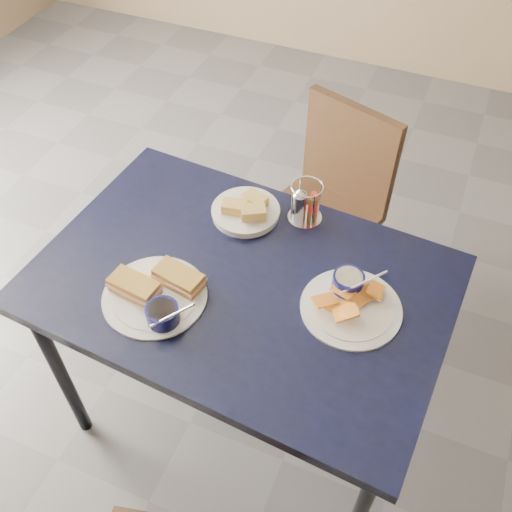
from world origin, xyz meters
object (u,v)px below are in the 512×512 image
at_px(condiment_caddy, 304,204).
at_px(plantain_plate, 350,299).
at_px(dining_table, 242,293).
at_px(chair_far, 326,192).
at_px(sandwich_plate, 157,293).
at_px(bread_basket, 246,211).

bearing_deg(condiment_caddy, plantain_plate, -49.69).
xyz_separation_m(dining_table, chair_far, (0.04, 0.74, -0.19)).
bearing_deg(condiment_caddy, chair_far, 95.22).
bearing_deg(sandwich_plate, plantain_plate, 20.98).
height_order(chair_far, sandwich_plate, sandwich_plate).
relative_size(chair_far, bread_basket, 3.98).
bearing_deg(bread_basket, plantain_plate, -27.65).
relative_size(dining_table, plantain_plate, 4.40).
relative_size(plantain_plate, condiment_caddy, 2.07).
bearing_deg(condiment_caddy, sandwich_plate, -119.93).
bearing_deg(plantain_plate, chair_far, 111.15).
height_order(sandwich_plate, plantain_plate, same).
distance_m(dining_table, bread_basket, 0.28).
xyz_separation_m(chair_far, plantain_plate, (0.27, -0.70, 0.28)).
bearing_deg(condiment_caddy, dining_table, -104.65).
xyz_separation_m(plantain_plate, bread_basket, (-0.40, 0.21, 0.00)).
bearing_deg(sandwich_plate, condiment_caddy, 60.07).
distance_m(dining_table, sandwich_plate, 0.26).
height_order(dining_table, condiment_caddy, condiment_caddy).
xyz_separation_m(plantain_plate, condiment_caddy, (-0.23, 0.27, 0.04)).
distance_m(sandwich_plate, condiment_caddy, 0.54).
height_order(dining_table, plantain_plate, plantain_plate).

